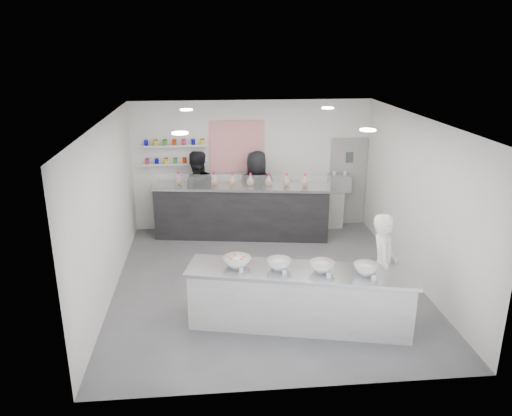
{
  "coord_description": "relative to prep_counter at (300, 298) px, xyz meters",
  "views": [
    {
      "loc": [
        -0.99,
        -8.28,
        4.25
      ],
      "look_at": [
        -0.16,
        0.4,
        1.32
      ],
      "focal_mm": 35.0,
      "sensor_mm": 36.0,
      "label": 1
    }
  ],
  "objects": [
    {
      "name": "back_bar",
      "position": [
        -0.63,
        3.83,
        0.13
      ],
      "size": [
        3.97,
        1.28,
        1.21
      ],
      "primitive_type": "cube",
      "rotation": [
        0.0,
        0.0,
        -0.15
      ],
      "color": "black",
      "rests_on": "floor"
    },
    {
      "name": "preserve_jars",
      "position": [
        -2.09,
        4.38,
        1.41
      ],
      "size": [
        1.45,
        0.1,
        0.56
      ],
      "primitive_type": null,
      "color": "#CC2354",
      "rests_on": "jar_shelf_lower"
    },
    {
      "name": "prep_bowls",
      "position": [
        -0.0,
        0.0,
        0.55
      ],
      "size": [
        2.38,
        0.99,
        0.15
      ],
      "primitive_type": null,
      "rotation": [
        0.0,
        0.0,
        -0.23
      ],
      "color": "white",
      "rests_on": "prep_counter"
    },
    {
      "name": "downlight_3",
      "position": [
        1.06,
        3.1,
        2.51
      ],
      "size": [
        0.24,
        0.24,
        0.02
      ],
      "primitive_type": "cylinder",
      "color": "white",
      "rests_on": "ceiling"
    },
    {
      "name": "staff_left",
      "position": [
        -1.64,
        4.08,
        0.5
      ],
      "size": [
        1.02,
        0.83,
        1.96
      ],
      "primitive_type": "imported",
      "rotation": [
        0.0,
        0.0,
        3.24
      ],
      "color": "black",
      "rests_on": "floor"
    },
    {
      "name": "pattern_panel",
      "position": [
        -0.69,
        4.48,
        1.48
      ],
      "size": [
        1.25,
        0.03,
        1.2
      ],
      "primitive_type": "cube",
      "color": "#ED4250",
      "rests_on": "back_wall"
    },
    {
      "name": "jar_shelf_upper",
      "position": [
        -2.09,
        4.4,
        1.55
      ],
      "size": [
        1.45,
        0.22,
        0.04
      ],
      "primitive_type": "cube",
      "color": "silver",
      "rests_on": "back_wall"
    },
    {
      "name": "espresso_ledge",
      "position": [
        1.21,
        4.28,
        -0.03
      ],
      "size": [
        1.19,
        0.38,
        0.88
      ],
      "primitive_type": "cube",
      "color": "#A6A6A1",
      "rests_on": "floor"
    },
    {
      "name": "cookie_bags",
      "position": [
        -0.63,
        3.83,
        0.88
      ],
      "size": [
        2.96,
        0.6,
        0.29
      ],
      "primitive_type": null,
      "rotation": [
        0.0,
        0.0,
        -0.15
      ],
      "color": "#C77A8E",
      "rests_on": "back_bar"
    },
    {
      "name": "prep_counter",
      "position": [
        0.0,
        0.0,
        0.0
      ],
      "size": [
        3.56,
        1.55,
        0.95
      ],
      "primitive_type": "cube",
      "rotation": [
        0.0,
        0.0,
        -0.23
      ],
      "color": "#A6A6A1",
      "rests_on": "floor"
    },
    {
      "name": "jar_shelf_lower",
      "position": [
        -2.09,
        4.4,
        1.13
      ],
      "size": [
        1.45,
        0.22,
        0.04
      ],
      "primitive_type": "cube",
      "color": "silver",
      "rests_on": "back_wall"
    },
    {
      "name": "back_door",
      "position": [
        1.96,
        4.47,
        0.58
      ],
      "size": [
        0.88,
        0.04,
        2.1
      ],
      "primitive_type": "cube",
      "color": "gray",
      "rests_on": "floor"
    },
    {
      "name": "label_cards",
      "position": [
        0.11,
        -0.5,
        0.51
      ],
      "size": [
        2.01,
        0.04,
        0.07
      ],
      "primitive_type": null,
      "color": "white",
      "rests_on": "prep_counter"
    },
    {
      "name": "cup_stacks",
      "position": [
        0.66,
        4.28,
        0.57
      ],
      "size": [
        0.24,
        0.24,
        0.31
      ],
      "primitive_type": null,
      "color": "tan",
      "rests_on": "espresso_ledge"
    },
    {
      "name": "staff_right",
      "position": [
        -0.26,
        4.1,
        0.49
      ],
      "size": [
        1.02,
        0.75,
        1.92
      ],
      "primitive_type": "imported",
      "rotation": [
        0.0,
        0.0,
        2.99
      ],
      "color": "black",
      "rests_on": "floor"
    },
    {
      "name": "downlight_1",
      "position": [
        1.06,
        0.5,
        2.51
      ],
      "size": [
        0.24,
        0.24,
        0.02
      ],
      "primitive_type": "cylinder",
      "color": "white",
      "rests_on": "ceiling"
    },
    {
      "name": "sneeze_guard",
      "position": [
        -0.68,
        3.49,
        0.9
      ],
      "size": [
        3.81,
        0.58,
        0.33
      ],
      "primitive_type": "cube",
      "rotation": [
        0.0,
        0.0,
        -0.15
      ],
      "color": "white",
      "rests_on": "back_bar"
    },
    {
      "name": "floor",
      "position": [
        -0.34,
        1.5,
        -0.47
      ],
      "size": [
        6.0,
        6.0,
        0.0
      ],
      "primitive_type": "plane",
      "color": "#515156",
      "rests_on": "ground"
    },
    {
      "name": "right_wall",
      "position": [
        2.41,
        1.5,
        1.03
      ],
      "size": [
        0.0,
        6.0,
        6.0
      ],
      "primitive_type": "plane",
      "rotation": [
        1.57,
        0.0,
        -1.57
      ],
      "color": "white",
      "rests_on": "floor"
    },
    {
      "name": "downlight_0",
      "position": [
        -1.74,
        0.5,
        2.51
      ],
      "size": [
        0.24,
        0.24,
        0.02
      ],
      "primitive_type": "cylinder",
      "color": "white",
      "rests_on": "ceiling"
    },
    {
      "name": "ceiling",
      "position": [
        -0.34,
        1.5,
        2.53
      ],
      "size": [
        6.0,
        6.0,
        0.0
      ],
      "primitive_type": "plane",
      "rotation": [
        3.14,
        0.0,
        0.0
      ],
      "color": "white",
      "rests_on": "floor"
    },
    {
      "name": "woman_prep",
      "position": [
        1.36,
        0.18,
        0.4
      ],
      "size": [
        0.57,
        0.72,
        1.74
      ],
      "primitive_type": "imported",
      "rotation": [
        0.0,
        0.0,
        1.3
      ],
      "color": "white",
      "rests_on": "floor"
    },
    {
      "name": "espresso_machine",
      "position": [
        1.7,
        4.28,
        0.6
      ],
      "size": [
        0.51,
        0.35,
        0.39
      ],
      "primitive_type": "cube",
      "color": "#93969E",
      "rests_on": "espresso_ledge"
    },
    {
      "name": "left_wall",
      "position": [
        -3.09,
        1.5,
        1.03
      ],
      "size": [
        0.0,
        6.0,
        6.0
      ],
      "primitive_type": "plane",
      "rotation": [
        1.57,
        0.0,
        1.57
      ],
      "color": "white",
      "rests_on": "floor"
    },
    {
      "name": "downlight_2",
      "position": [
        -1.74,
        3.1,
        2.51
      ],
      "size": [
        0.24,
        0.24,
        0.02
      ],
      "primitive_type": "cylinder",
      "color": "white",
      "rests_on": "ceiling"
    },
    {
      "name": "back_wall",
      "position": [
        -0.34,
        4.5,
        1.03
      ],
      "size": [
        5.5,
        0.0,
        5.5
      ],
      "primitive_type": "plane",
      "rotation": [
        1.57,
        0.0,
        0.0
      ],
      "color": "white",
      "rests_on": "floor"
    }
  ]
}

